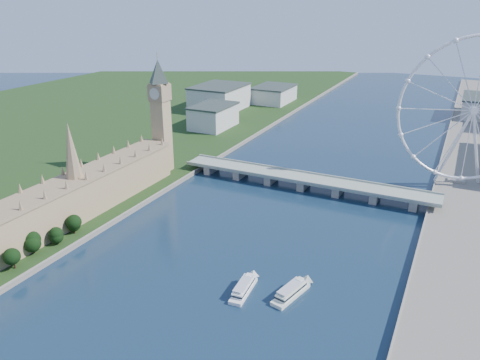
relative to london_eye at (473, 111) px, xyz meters
The scene contains 7 objects.
parliament_range 313.29m from the london_eye, 143.26° to the right, with size 24.00×200.00×70.00m.
big_ben 259.68m from the london_eye, 162.73° to the right, with size 20.02×20.02×110.00m.
westminster_bridge 145.38m from the london_eye, 155.34° to the right, with size 220.00×22.00×9.50m.
london_eye is the anchor object (origin of this frame).
city_skyline 226.06m from the london_eye, 111.50° to the left, with size 505.00×280.00×32.00m.
tour_boat_near 246.64m from the london_eye, 115.19° to the right, with size 7.63×29.87×6.60m, color white, non-canonical shape.
tour_boat_far 230.16m from the london_eye, 110.25° to the right, with size 8.00×31.21×6.91m, color silver, non-canonical shape.
Camera 1 is at (112.83, -56.74, 153.11)m, focal length 35.00 mm.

